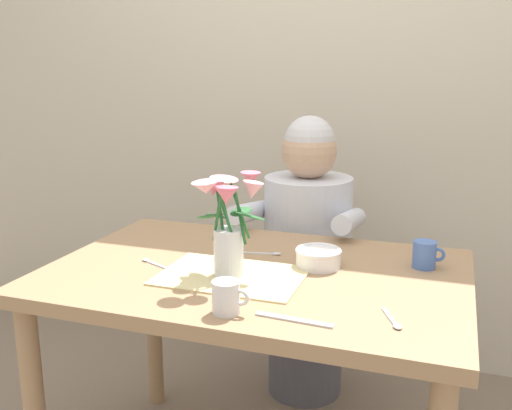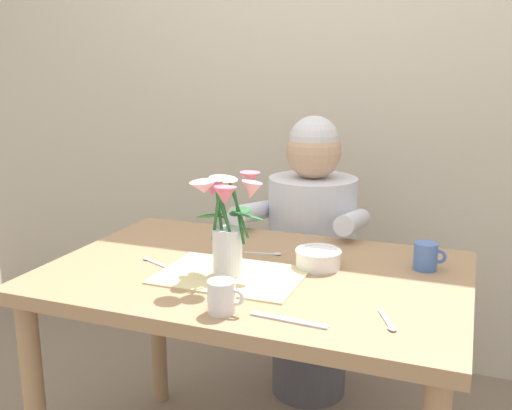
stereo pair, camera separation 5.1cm
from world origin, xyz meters
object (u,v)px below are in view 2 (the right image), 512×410
Objects in this scene: seated_person at (310,262)px; ceramic_bowl at (318,258)px; dinner_knife at (289,320)px; ceramic_mug at (426,256)px; coffee_cup at (222,297)px; flower_vase at (227,219)px.

ceramic_bowl is (0.17, -0.53, 0.21)m from seated_person.
dinner_knife is (0.03, -0.38, -0.03)m from ceramic_bowl.
ceramic_mug reaches higher than ceramic_bowl.
ceramic_mug reaches higher than dinner_knife.
coffee_cup is 0.65m from ceramic_mug.
ceramic_bowl is 1.46× the size of coffee_cup.
flower_vase is at bearing -97.15° from seated_person.
flower_vase reaches higher than ceramic_bowl.
flower_vase is at bearing 142.40° from dinner_knife.
ceramic_bowl is at bearing 71.35° from coffee_cup.
ceramic_bowl is (0.22, 0.16, -0.14)m from flower_vase.
seated_person is 0.68m from ceramic_mug.
flower_vase is 0.30m from ceramic_bowl.
flower_vase is 3.08× the size of coffee_cup.
ceramic_mug is (0.30, 0.09, 0.01)m from ceramic_bowl.
coffee_cup is (0.04, -0.92, 0.22)m from seated_person.
coffee_cup is at bearing -69.20° from flower_vase.
ceramic_mug is (0.26, 0.47, 0.04)m from dinner_knife.
ceramic_mug is (0.43, 0.49, 0.00)m from coffee_cup.
ceramic_mug is at bearing 17.81° from ceramic_bowl.
flower_vase reaches higher than dinner_knife.
flower_vase is 0.37m from dinner_knife.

